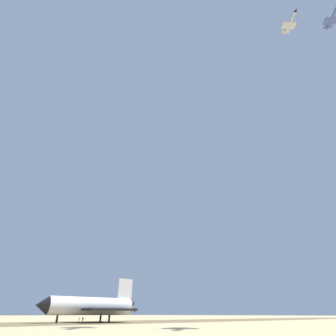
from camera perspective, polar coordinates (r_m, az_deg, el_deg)
name	(u,v)px	position (r m, az deg, el deg)	size (l,w,h in m)	color
ground_plane	(83,323)	(113.02, -18.21, -29.56)	(1200.00, 1200.00, 0.00)	#D1B57F
runway_strip	(89,323)	(114.61, -16.87, -29.71)	(440.00, 44.00, 0.02)	olive
space_shuttle	(90,306)	(114.39, -16.72, -27.03)	(38.79, 26.53, 15.80)	white
chase_jet_right_wing	(290,23)	(187.85, 25.19, 26.87)	(12.75, 12.91, 4.00)	#999EA3
chase_jet_trailing	(332,18)	(193.58, 32.34, 26.08)	(13.93, 11.45, 4.00)	#38478C
ground_crew_near_nose	(79,319)	(131.39, -18.93, -28.85)	(0.28, 0.65, 1.73)	orange
ground_crew_mid_fuselage	(83,319)	(129.38, -18.19, -28.96)	(0.55, 0.43, 1.73)	orange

